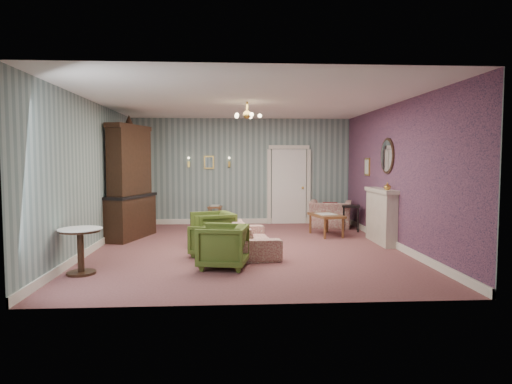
{
  "coord_description": "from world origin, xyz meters",
  "views": [
    {
      "loc": [
        -0.37,
        -8.84,
        1.76
      ],
      "look_at": [
        0.2,
        0.4,
        1.1
      ],
      "focal_mm": 31.41,
      "sensor_mm": 36.0,
      "label": 1
    }
  ],
  "objects": [
    {
      "name": "side_table_black",
      "position": [
        2.65,
        1.99,
        0.32
      ],
      "size": [
        0.53,
        0.53,
        0.65
      ],
      "primitive_type": null,
      "rotation": [
        0.0,
        0.0,
        -0.25
      ],
      "color": "black",
      "rests_on": "floor"
    },
    {
      "name": "burgundy_cushion",
      "position": [
        2.25,
        2.52,
        0.48
      ],
      "size": [
        0.41,
        0.28,
        0.39
      ],
      "primitive_type": "cube",
      "rotation": [
        0.17,
        0.0,
        -0.35
      ],
      "color": "#5C1717",
      "rests_on": "wingback_chair"
    },
    {
      "name": "wall_right_floral",
      "position": [
        2.98,
        0.0,
        1.45
      ],
      "size": [
        0.0,
        7.0,
        7.0
      ],
      "primitive_type": "plane",
      "rotation": [
        1.57,
        0.0,
        -1.57
      ],
      "color": "#A25167",
      "rests_on": "ground"
    },
    {
      "name": "wall_left",
      "position": [
        -3.0,
        0.0,
        1.45
      ],
      "size": [
        0.0,
        7.0,
        7.0
      ],
      "primitive_type": "plane",
      "rotation": [
        1.57,
        0.0,
        1.57
      ],
      "color": "slate",
      "rests_on": "ground"
    },
    {
      "name": "mantel_vase",
      "position": [
        2.84,
        0.0,
        1.23
      ],
      "size": [
        0.15,
        0.15,
        0.15
      ],
      "primitive_type": "imported",
      "color": "gold",
      "rests_on": "fireplace"
    },
    {
      "name": "wall_back",
      "position": [
        0.0,
        3.5,
        1.45
      ],
      "size": [
        6.0,
        0.0,
        6.0
      ],
      "primitive_type": "plane",
      "rotation": [
        1.57,
        0.0,
        0.0
      ],
      "color": "slate",
      "rests_on": "ground"
    },
    {
      "name": "oval_mirror",
      "position": [
        2.96,
        0.4,
        1.85
      ],
      "size": [
        0.04,
        0.76,
        0.84
      ],
      "primitive_type": null,
      "color": "white",
      "rests_on": "wall_right"
    },
    {
      "name": "sconce_left",
      "position": [
        -1.45,
        3.44,
        1.7
      ],
      "size": [
        0.16,
        0.12,
        0.3
      ],
      "primitive_type": null,
      "color": "gold",
      "rests_on": "wall_back"
    },
    {
      "name": "dresser",
      "position": [
        -2.59,
        1.33,
        1.35
      ],
      "size": [
        1.0,
        1.71,
        2.7
      ],
      "primitive_type": null,
      "rotation": [
        0.0,
        0.0,
        -0.29
      ],
      "color": "black",
      "rests_on": "floor"
    },
    {
      "name": "coffee_table",
      "position": [
        1.9,
        1.39,
        0.25
      ],
      "size": [
        0.75,
        1.09,
        0.51
      ],
      "primitive_type": null,
      "rotation": [
        0.0,
        0.0,
        0.21
      ],
      "color": "brown",
      "rests_on": "floor"
    },
    {
      "name": "wingback_chair",
      "position": [
        2.3,
        2.67,
        0.46
      ],
      "size": [
        1.21,
        0.96,
        0.93
      ],
      "primitive_type": "imported",
      "rotation": [
        0.0,
        0.0,
        2.86
      ],
      "color": "brown",
      "rests_on": "floor"
    },
    {
      "name": "olive_chair_a",
      "position": [
        -0.47,
        -1.6,
        0.39
      ],
      "size": [
        0.84,
        0.88,
        0.78
      ],
      "primitive_type": "imported",
      "rotation": [
        0.0,
        0.0,
        -1.76
      ],
      "color": "#495C20",
      "rests_on": "floor"
    },
    {
      "name": "olive_chair_c",
      "position": [
        -0.69,
        0.14,
        0.4
      ],
      "size": [
        0.93,
        0.96,
        0.79
      ],
      "primitive_type": "imported",
      "rotation": [
        0.0,
        0.0,
        -1.26
      ],
      "color": "#495C20",
      "rests_on": "floor"
    },
    {
      "name": "door",
      "position": [
        1.3,
        3.46,
        1.08
      ],
      "size": [
        1.12,
        0.12,
        2.16
      ],
      "primitive_type": null,
      "color": "white",
      "rests_on": "floor"
    },
    {
      "name": "floor",
      "position": [
        0.0,
        0.0,
        0.0
      ],
      "size": [
        7.0,
        7.0,
        0.0
      ],
      "primitive_type": "plane",
      "color": "brown",
      "rests_on": "ground"
    },
    {
      "name": "nesting_table",
      "position": [
        -0.73,
        3.1,
        0.29
      ],
      "size": [
        0.39,
        0.48,
        0.58
      ],
      "primitive_type": null,
      "rotation": [
        0.0,
        0.0,
        -0.11
      ],
      "color": "brown",
      "rests_on": "floor"
    },
    {
      "name": "olive_chair_b",
      "position": [
        -0.72,
        -0.65,
        0.33
      ],
      "size": [
        0.77,
        0.79,
        0.66
      ],
      "primitive_type": "imported",
      "rotation": [
        0.0,
        0.0,
        -1.89
      ],
      "color": "#495C20",
      "rests_on": "floor"
    },
    {
      "name": "fireplace",
      "position": [
        2.86,
        0.4,
        0.58
      ],
      "size": [
        0.3,
        1.4,
        1.16
      ],
      "primitive_type": null,
      "color": "beige",
      "rests_on": "floor"
    },
    {
      "name": "sconce_right",
      "position": [
        -0.35,
        3.44,
        1.7
      ],
      "size": [
        0.16,
        0.12,
        0.3
      ],
      "primitive_type": null,
      "color": "gold",
      "rests_on": "wall_back"
    },
    {
      "name": "wall_right",
      "position": [
        3.0,
        0.0,
        1.45
      ],
      "size": [
        0.0,
        7.0,
        7.0
      ],
      "primitive_type": "plane",
      "rotation": [
        1.57,
        0.0,
        -1.57
      ],
      "color": "slate",
      "rests_on": "ground"
    },
    {
      "name": "wall_front",
      "position": [
        0.0,
        -3.5,
        1.45
      ],
      "size": [
        6.0,
        0.0,
        6.0
      ],
      "primitive_type": "plane",
      "rotation": [
        -1.57,
        0.0,
        0.0
      ],
      "color": "slate",
      "rests_on": "ground"
    },
    {
      "name": "gilt_mirror_back",
      "position": [
        -0.9,
        3.46,
        1.7
      ],
      "size": [
        0.28,
        0.06,
        0.36
      ],
      "primitive_type": null,
      "color": "gold",
      "rests_on": "wall_back"
    },
    {
      "name": "pedestal_table",
      "position": [
        -2.65,
        -1.88,
        0.36
      ],
      "size": [
        0.77,
        0.77,
        0.72
      ],
      "primitive_type": null,
      "rotation": [
        0.0,
        0.0,
        -0.19
      ],
      "color": "black",
      "rests_on": "floor"
    },
    {
      "name": "sofa_chintz",
      "position": [
        0.09,
        -0.37,
        0.37
      ],
      "size": [
        0.76,
        1.96,
        0.75
      ],
      "primitive_type": "imported",
      "rotation": [
        0.0,
        0.0,
        1.68
      ],
      "color": "brown",
      "rests_on": "floor"
    },
    {
      "name": "chandelier",
      "position": [
        0.0,
        0.0,
        2.63
      ],
      "size": [
        0.56,
        0.56,
        0.36
      ],
      "primitive_type": null,
      "color": "gold",
      "rests_on": "ceiling"
    },
    {
      "name": "ceiling",
      "position": [
        0.0,
        0.0,
        2.9
      ],
      "size": [
        7.0,
        7.0,
        0.0
      ],
      "primitive_type": "plane",
      "rotation": [
        3.14,
        0.0,
        0.0
      ],
      "color": "white",
      "rests_on": "ground"
    },
    {
      "name": "framed_print",
      "position": [
        2.97,
        1.75,
        1.6
      ],
      "size": [
        0.04,
        0.34,
        0.42
      ],
      "primitive_type": null,
      "color": "gold",
      "rests_on": "wall_right"
    }
  ]
}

